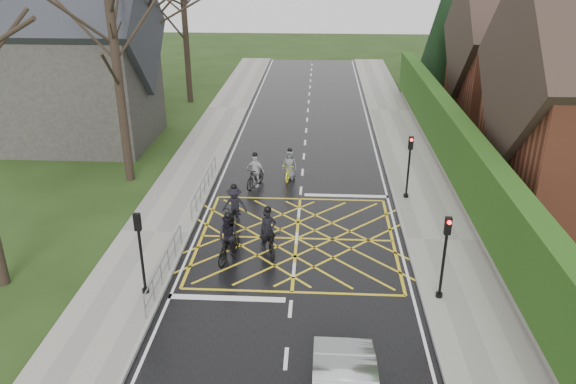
# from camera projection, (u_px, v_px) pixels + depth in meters

# --- Properties ---
(ground) EXTENTS (120.00, 120.00, 0.00)m
(ground) POSITION_uv_depth(u_px,v_px,m) (297.00, 238.00, 23.54)
(ground) COLOR black
(ground) RESTS_ON ground
(road) EXTENTS (9.00, 80.00, 0.01)m
(road) POSITION_uv_depth(u_px,v_px,m) (297.00, 238.00, 23.53)
(road) COLOR black
(road) RESTS_ON ground
(sidewalk_right) EXTENTS (3.00, 80.00, 0.15)m
(sidewalk_right) POSITION_uv_depth(u_px,v_px,m) (441.00, 241.00, 23.20)
(sidewalk_right) COLOR gray
(sidewalk_right) RESTS_ON ground
(sidewalk_left) EXTENTS (3.00, 80.00, 0.15)m
(sidewalk_left) POSITION_uv_depth(u_px,v_px,m) (156.00, 233.00, 23.82)
(sidewalk_left) COLOR gray
(sidewalk_left) RESTS_ON ground
(stone_wall) EXTENTS (0.50, 38.00, 0.70)m
(stone_wall) POSITION_uv_depth(u_px,v_px,m) (454.00, 180.00, 28.48)
(stone_wall) COLOR slate
(stone_wall) RESTS_ON ground
(hedge) EXTENTS (0.90, 38.00, 2.80)m
(hedge) POSITION_uv_depth(u_px,v_px,m) (458.00, 147.00, 27.77)
(hedge) COLOR #1B3E10
(hedge) RESTS_ON stone_wall
(house_far) EXTENTS (9.80, 8.80, 10.30)m
(house_far) POSITION_uv_depth(u_px,v_px,m) (529.00, 58.00, 37.47)
(house_far) COLOR brown
(house_far) RESTS_ON ground
(conifer) EXTENTS (4.60, 4.60, 10.00)m
(conifer) POSITION_uv_depth(u_px,v_px,m) (445.00, 31.00, 44.73)
(conifer) COLOR black
(conifer) RESTS_ON ground
(church) EXTENTS (8.80, 7.80, 11.00)m
(church) POSITION_uv_depth(u_px,v_px,m) (78.00, 62.00, 33.21)
(church) COLOR #2D2B28
(church) RESTS_ON ground
(tree_near) EXTENTS (9.24, 9.24, 11.44)m
(tree_near) POSITION_uv_depth(u_px,v_px,m) (112.00, 24.00, 26.29)
(tree_near) COLOR black
(tree_near) RESTS_ON ground
(tree_far) EXTENTS (8.40, 8.40, 10.40)m
(tree_far) POSITION_uv_depth(u_px,v_px,m) (184.00, 6.00, 41.22)
(tree_far) COLOR black
(tree_far) RESTS_ON ground
(railing_south) EXTENTS (0.05, 5.04, 1.03)m
(railing_south) POSITION_uv_depth(u_px,v_px,m) (164.00, 262.00, 20.26)
(railing_south) COLOR slate
(railing_south) RESTS_ON ground
(railing_north) EXTENTS (0.05, 6.04, 1.03)m
(railing_north) POSITION_uv_depth(u_px,v_px,m) (204.00, 182.00, 27.11)
(railing_north) COLOR slate
(railing_north) RESTS_ON ground
(traffic_light_ne) EXTENTS (0.24, 0.31, 3.21)m
(traffic_light_ne) POSITION_uv_depth(u_px,v_px,m) (409.00, 168.00, 26.44)
(traffic_light_ne) COLOR black
(traffic_light_ne) RESTS_ON ground
(traffic_light_se) EXTENTS (0.24, 0.31, 3.21)m
(traffic_light_se) POSITION_uv_depth(u_px,v_px,m) (444.00, 259.00, 18.76)
(traffic_light_se) COLOR black
(traffic_light_se) RESTS_ON ground
(traffic_light_sw) EXTENTS (0.24, 0.31, 3.21)m
(traffic_light_sw) POSITION_uv_depth(u_px,v_px,m) (141.00, 255.00, 19.02)
(traffic_light_sw) COLOR black
(traffic_light_sw) RESTS_ON ground
(cyclist_rear) EXTENTS (1.36, 2.14, 1.96)m
(cyclist_rear) POSITION_uv_depth(u_px,v_px,m) (268.00, 237.00, 22.32)
(cyclist_rear) COLOR black
(cyclist_rear) RESTS_ON ground
(cyclist_back) EXTENTS (1.09, 2.09, 2.02)m
(cyclist_back) POSITION_uv_depth(u_px,v_px,m) (229.00, 242.00, 21.71)
(cyclist_back) COLOR black
(cyclist_back) RESTS_ON ground
(cyclist_mid) EXTENTS (1.15, 1.98, 1.89)m
(cyclist_mid) POSITION_uv_depth(u_px,v_px,m) (235.00, 210.00, 24.51)
(cyclist_mid) COLOR black
(cyclist_mid) RESTS_ON ground
(cyclist_front) EXTENTS (1.14, 1.89, 1.84)m
(cyclist_front) POSITION_uv_depth(u_px,v_px,m) (255.00, 174.00, 28.34)
(cyclist_front) COLOR black
(cyclist_front) RESTS_ON ground
(cyclist_lead) EXTENTS (0.85, 1.81, 1.70)m
(cyclist_lead) POSITION_uv_depth(u_px,v_px,m) (290.00, 168.00, 29.32)
(cyclist_lead) COLOR yellow
(cyclist_lead) RESTS_ON ground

